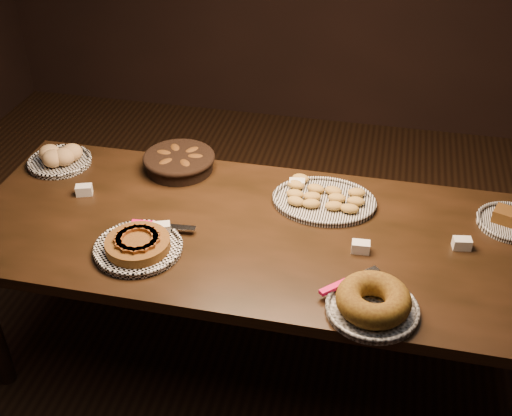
% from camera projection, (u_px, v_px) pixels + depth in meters
% --- Properties ---
extents(ground, '(5.00, 5.00, 0.00)m').
position_uv_depth(ground, '(256.00, 355.00, 3.05)').
color(ground, black).
rests_on(ground, ground).
extents(buffet_table, '(2.40, 1.00, 0.75)m').
position_uv_depth(buffet_table, '(256.00, 243.00, 2.66)').
color(buffet_table, black).
rests_on(buffet_table, ground).
extents(apple_tart_plate, '(0.36, 0.35, 0.07)m').
position_uv_depth(apple_tart_plate, '(138.00, 245.00, 2.49)').
color(apple_tart_plate, white).
rests_on(apple_tart_plate, buffet_table).
extents(madeleine_platter, '(0.45, 0.36, 0.05)m').
position_uv_depth(madeleine_platter, '(324.00, 199.00, 2.77)').
color(madeleine_platter, black).
rests_on(madeleine_platter, buffet_table).
extents(bundt_cake_plate, '(0.36, 0.38, 0.10)m').
position_uv_depth(bundt_cake_plate, '(373.00, 302.00, 2.20)').
color(bundt_cake_plate, black).
rests_on(bundt_cake_plate, buffet_table).
extents(croissant_basket, '(0.39, 0.39, 0.08)m').
position_uv_depth(croissant_basket, '(179.00, 161.00, 2.98)').
color(croissant_basket, black).
rests_on(croissant_basket, buffet_table).
extents(bread_roll_plate, '(0.30, 0.30, 0.09)m').
position_uv_depth(bread_roll_plate, '(60.00, 158.00, 3.02)').
color(bread_roll_plate, white).
rests_on(bread_roll_plate, buffet_table).
extents(loaf_plate, '(0.28, 0.28, 0.06)m').
position_uv_depth(loaf_plate, '(511.00, 221.00, 2.63)').
color(loaf_plate, black).
rests_on(loaf_plate, buffet_table).
extents(tent_cards, '(1.69, 0.50, 0.04)m').
position_uv_depth(tent_cards, '(268.00, 217.00, 2.65)').
color(tent_cards, white).
rests_on(tent_cards, buffet_table).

